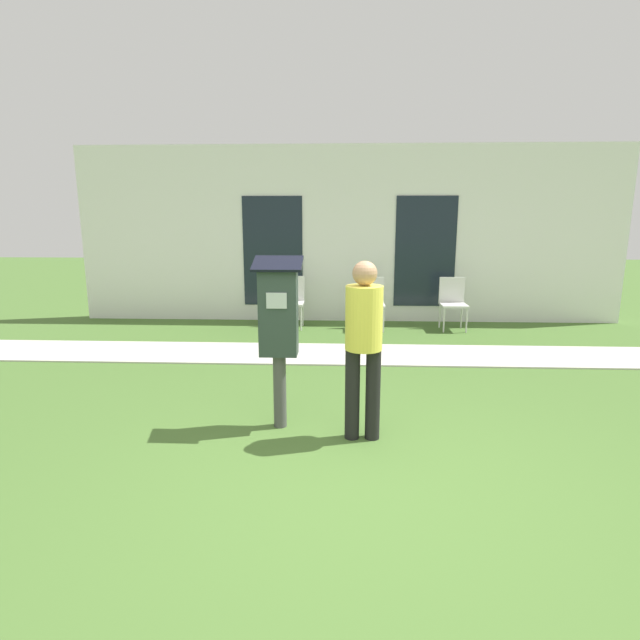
# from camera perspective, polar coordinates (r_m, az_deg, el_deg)

# --- Properties ---
(ground_plane) EXTENTS (40.00, 40.00, 0.00)m
(ground_plane) POSITION_cam_1_polar(r_m,az_deg,el_deg) (3.87, 4.05, -18.38)
(ground_plane) COLOR #476B2D
(sidewalk) EXTENTS (12.00, 1.10, 0.02)m
(sidewalk) POSITION_cam_1_polar(r_m,az_deg,el_deg) (7.15, 3.37, -3.91)
(sidewalk) COLOR beige
(sidewalk) RESTS_ON ground
(building_facade) EXTENTS (10.00, 0.26, 3.20)m
(building_facade) POSITION_cam_1_polar(r_m,az_deg,el_deg) (9.38, 3.29, 9.66)
(building_facade) COLOR white
(building_facade) RESTS_ON ground
(parking_meter) EXTENTS (0.44, 0.31, 1.59)m
(parking_meter) POSITION_cam_1_polar(r_m,az_deg,el_deg) (4.51, -4.76, -0.07)
(parking_meter) COLOR #4C4C4C
(parking_meter) RESTS_ON ground
(person_standing) EXTENTS (0.32, 0.32, 1.58)m
(person_standing) POSITION_cam_1_polar(r_m,az_deg,el_deg) (4.29, 5.01, -1.93)
(person_standing) COLOR black
(person_standing) RESTS_ON ground
(outdoor_chair_left) EXTENTS (0.44, 0.44, 0.90)m
(outdoor_chair_left) POSITION_cam_1_polar(r_m,az_deg,el_deg) (8.84, -3.28, 2.57)
(outdoor_chair_left) COLOR silver
(outdoor_chair_left) RESTS_ON ground
(outdoor_chair_middle) EXTENTS (0.44, 0.44, 0.90)m
(outdoor_chair_middle) POSITION_cam_1_polar(r_m,az_deg,el_deg) (8.71, 5.92, 2.40)
(outdoor_chair_middle) COLOR silver
(outdoor_chair_middle) RESTS_ON ground
(outdoor_chair_right) EXTENTS (0.44, 0.44, 0.90)m
(outdoor_chair_right) POSITION_cam_1_polar(r_m,az_deg,el_deg) (8.96, 14.93, 2.32)
(outdoor_chair_right) COLOR silver
(outdoor_chair_right) RESTS_ON ground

